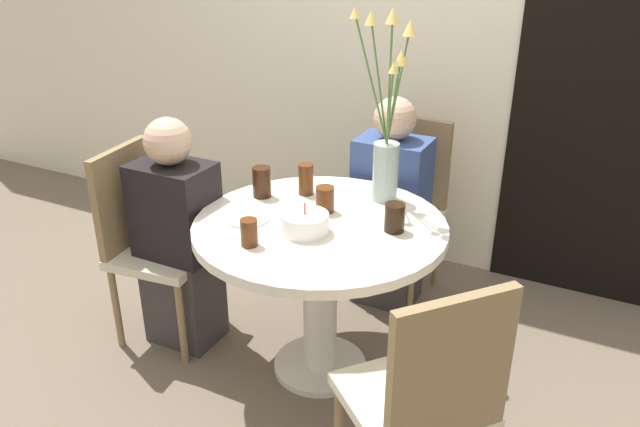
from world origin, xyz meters
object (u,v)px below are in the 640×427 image
object	(u,v)px
side_plate	(247,218)
drink_glass_3	(306,179)
drink_glass_4	(395,218)
person_guest	(178,242)
drink_glass_2	(262,182)
person_woman	(390,211)
chair_left_flank	(148,234)
drink_glass_0	(249,233)
drink_glass_1	(325,199)
chair_far_back	(427,395)
flower_vase	(387,142)
chair_near_front	(404,198)
birthday_cake	(305,223)

from	to	relation	value
side_plate	drink_glass_3	size ratio (longest dim) A/B	1.29
drink_glass_4	person_guest	world-z (taller)	person_guest
drink_glass_2	person_woman	distance (m)	0.72
chair_left_flank	drink_glass_2	bearing A→B (deg)	-72.15
drink_glass_0	drink_glass_1	xyz separation A→B (m)	(0.11, 0.39, 0.00)
drink_glass_4	person_guest	distance (m)	1.00
chair_far_back	person_woman	xyz separation A→B (m)	(-0.58, 1.20, -0.01)
flower_vase	person_woman	size ratio (longest dim) A/B	0.75
chair_far_back	person_woman	distance (m)	1.34
drink_glass_3	drink_glass_2	bearing A→B (deg)	-144.78
flower_vase	drink_glass_1	distance (m)	0.35
chair_left_flank	side_plate	bearing A→B (deg)	-97.77
drink_glass_2	person_guest	xyz separation A→B (m)	(-0.32, -0.20, -0.27)
side_plate	drink_glass_1	xyz separation A→B (m)	(0.24, 0.21, 0.05)
chair_near_front	chair_left_flank	distance (m)	1.27
chair_near_front	drink_glass_1	size ratio (longest dim) A/B	8.51
chair_far_back	drink_glass_0	bearing A→B (deg)	-67.55
person_woman	chair_left_flank	bearing A→B (deg)	-138.76
flower_vase	drink_glass_1	xyz separation A→B (m)	(-0.17, -0.22, -0.21)
birthday_cake	drink_glass_2	size ratio (longest dim) A/B	1.38
chair_left_flank	drink_glass_2	size ratio (longest dim) A/B	6.86
side_plate	chair_near_front	bearing A→B (deg)	70.60
drink_glass_4	person_woman	world-z (taller)	person_woman
person_guest	flower_vase	bearing A→B (deg)	26.74
chair_near_front	drink_glass_4	bearing A→B (deg)	-69.38
birthday_cake	drink_glass_4	size ratio (longest dim) A/B	1.64
chair_left_flank	birthday_cake	size ratio (longest dim) A/B	4.97
side_plate	drink_glass_1	world-z (taller)	drink_glass_1
drink_glass_1	drink_glass_2	size ratio (longest dim) A/B	0.81
drink_glass_0	drink_glass_2	size ratio (longest dim) A/B	0.78
flower_vase	drink_glass_1	size ratio (longest dim) A/B	7.49
chair_left_flank	drink_glass_0	world-z (taller)	chair_left_flank
person_guest	drink_glass_1	bearing A→B (deg)	16.08
chair_left_flank	drink_glass_1	world-z (taller)	chair_left_flank
chair_left_flank	person_woman	world-z (taller)	person_woman
chair_near_front	drink_glass_2	size ratio (longest dim) A/B	6.86
chair_far_back	flower_vase	xyz separation A→B (m)	(-0.49, 0.87, 0.46)
drink_glass_2	drink_glass_3	size ratio (longest dim) A/B	0.97
drink_glass_0	drink_glass_1	distance (m)	0.41
drink_glass_0	person_guest	bearing A→B (deg)	158.09
drink_glass_3	person_guest	world-z (taller)	person_guest
drink_glass_3	drink_glass_1	bearing A→B (deg)	-39.18
chair_left_flank	drink_glass_2	distance (m)	0.59
drink_glass_1	chair_left_flank	bearing A→B (deg)	-165.78
chair_far_back	side_plate	distance (m)	1.02
drink_glass_3	birthday_cake	bearing A→B (deg)	-62.28
side_plate	birthday_cake	bearing A→B (deg)	1.03
drink_glass_4	person_woman	distance (m)	0.70
side_plate	person_woman	bearing A→B (deg)	67.68
side_plate	person_woman	xyz separation A→B (m)	(0.32, 0.77, -0.21)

